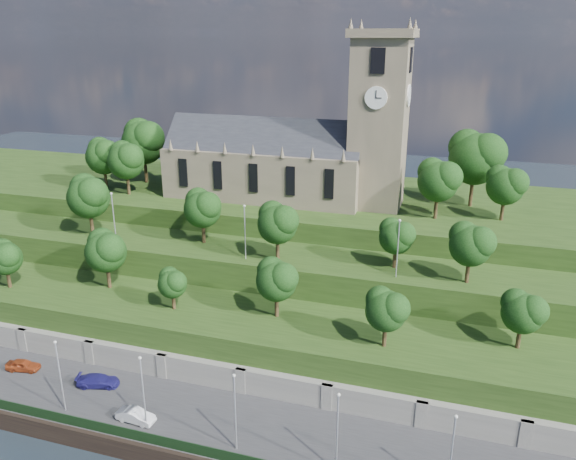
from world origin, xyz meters
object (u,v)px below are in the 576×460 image
(car_right, at_px, (98,381))
(car_left, at_px, (23,365))
(church, at_px, (294,153))
(car_middle, at_px, (136,416))

(car_right, bearing_deg, car_left, 73.77)
(church, height_order, car_right, church)
(car_left, relative_size, car_middle, 0.96)
(car_right, bearing_deg, car_middle, -135.15)
(church, bearing_deg, car_right, -107.27)
(church, distance_m, car_middle, 47.41)
(car_left, height_order, car_middle, car_middle)
(church, height_order, car_middle, church)
(car_left, xyz_separation_m, car_middle, (18.18, -4.28, 0.01))
(church, relative_size, car_right, 8.00)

